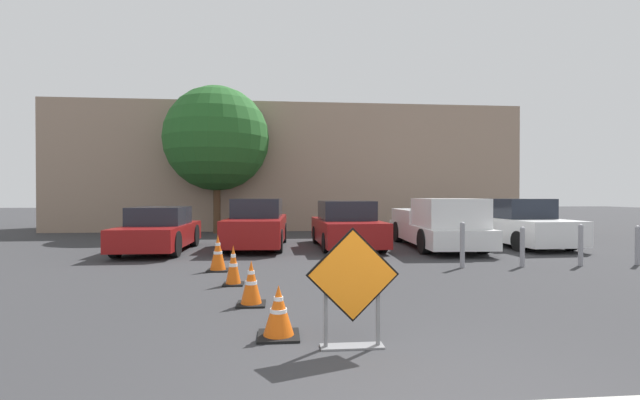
# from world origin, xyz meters

# --- Properties ---
(ground_plane) EXTENTS (96.00, 96.00, 0.00)m
(ground_plane) POSITION_xyz_m (0.00, 10.00, 0.00)
(ground_plane) COLOR #333335
(road_closed_sign) EXTENTS (1.04, 0.20, 1.35)m
(road_closed_sign) POSITION_xyz_m (-0.63, 1.68, 0.71)
(road_closed_sign) COLOR black
(road_closed_sign) RESTS_ON ground_plane
(traffic_cone_nearest) EXTENTS (0.50, 0.50, 0.62)m
(traffic_cone_nearest) POSITION_xyz_m (-1.45, 2.16, 0.30)
(traffic_cone_nearest) COLOR black
(traffic_cone_nearest) RESTS_ON ground_plane
(traffic_cone_second) EXTENTS (0.44, 0.44, 0.69)m
(traffic_cone_second) POSITION_xyz_m (-1.88, 3.69, 0.34)
(traffic_cone_second) COLOR black
(traffic_cone_second) RESTS_ON ground_plane
(traffic_cone_third) EXTENTS (0.38, 0.38, 0.76)m
(traffic_cone_third) POSITION_xyz_m (-2.32, 5.23, 0.37)
(traffic_cone_third) COLOR black
(traffic_cone_third) RESTS_ON ground_plane
(traffic_cone_fourth) EXTENTS (0.47, 0.47, 0.82)m
(traffic_cone_fourth) POSITION_xyz_m (-2.83, 6.78, 0.40)
(traffic_cone_fourth) COLOR black
(traffic_cone_fourth) RESTS_ON ground_plane
(parked_car_nearest) EXTENTS (1.80, 4.10, 1.34)m
(parked_car_nearest) POSITION_xyz_m (-5.09, 10.33, 0.63)
(parked_car_nearest) COLOR maroon
(parked_car_nearest) RESTS_ON ground_plane
(parked_car_second) EXTENTS (1.95, 4.58, 1.59)m
(parked_car_second) POSITION_xyz_m (-2.18, 11.11, 0.73)
(parked_car_second) COLOR maroon
(parked_car_second) RESTS_ON ground_plane
(parked_car_third) EXTENTS (2.02, 4.25, 1.51)m
(parked_car_third) POSITION_xyz_m (0.72, 10.86, 0.69)
(parked_car_third) COLOR maroon
(parked_car_third) RESTS_ON ground_plane
(pickup_truck) EXTENTS (2.12, 5.42, 1.60)m
(pickup_truck) POSITION_xyz_m (3.61, 10.23, 0.72)
(pickup_truck) COLOR silver
(pickup_truck) RESTS_ON ground_plane
(parked_car_fourth) EXTENTS (2.05, 4.52, 1.58)m
(parked_car_fourth) POSITION_xyz_m (6.53, 10.74, 0.72)
(parked_car_fourth) COLOR white
(parked_car_fourth) RESTS_ON ground_plane
(bollard_nearest) EXTENTS (0.12, 0.12, 1.08)m
(bollard_nearest) POSITION_xyz_m (2.82, 6.67, 0.57)
(bollard_nearest) COLOR gray
(bollard_nearest) RESTS_ON ground_plane
(bollard_second) EXTENTS (0.12, 0.12, 0.96)m
(bollard_second) POSITION_xyz_m (4.29, 6.67, 0.50)
(bollard_second) COLOR gray
(bollard_second) RESTS_ON ground_plane
(bollard_third) EXTENTS (0.12, 0.12, 1.01)m
(bollard_third) POSITION_xyz_m (5.77, 6.67, 0.53)
(bollard_third) COLOR gray
(bollard_third) RESTS_ON ground_plane
(bollard_fourth) EXTENTS (0.12, 0.12, 0.96)m
(bollard_fourth) POSITION_xyz_m (7.24, 6.67, 0.51)
(bollard_fourth) COLOR gray
(bollard_fourth) RESTS_ON ground_plane
(building_facade_backdrop) EXTENTS (22.73, 5.00, 6.12)m
(building_facade_backdrop) POSITION_xyz_m (-0.98, 19.72, 3.06)
(building_facade_backdrop) COLOR gray
(building_facade_backdrop) RESTS_ON ground_plane
(street_tree_behind_lot) EXTENTS (4.66, 4.66, 6.56)m
(street_tree_behind_lot) POSITION_xyz_m (-4.28, 16.52, 4.23)
(street_tree_behind_lot) COLOR #513823
(street_tree_behind_lot) RESTS_ON ground_plane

